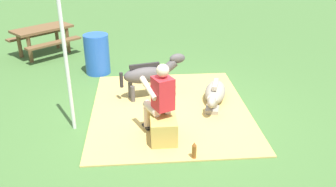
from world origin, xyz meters
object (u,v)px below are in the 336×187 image
Objects in this scene: water_barrel at (97,54)px; picnic_bench at (43,34)px; pony_standing at (149,74)px; tent_pole_left at (66,58)px; soda_bottle at (194,151)px; person_seated at (160,97)px; pony_lying at (215,94)px; hay_bale at (163,129)px.

picnic_bench is at bearing 46.69° from water_barrel.
pony_standing is 1.87m from water_barrel.
tent_pole_left is at bearing -161.25° from picnic_bench.
water_barrel is at bearing 25.52° from soda_bottle.
person_seated is 0.96× the size of pony_lying.
tent_pole_left is (-1.11, 1.34, 0.76)m from pony_standing.
pony_standing is at bearing -141.70° from water_barrel.
picnic_bench is (2.93, 2.71, 0.06)m from pony_standing.
hay_bale is at bearing 139.16° from pony_lying.
tent_pole_left is (0.50, 1.50, 1.07)m from hay_bale.
pony_lying is at bearing -73.35° from tent_pole_left.
picnic_bench is (4.54, 2.87, 0.37)m from hay_bale.
picnic_bench reaches higher than hay_bale.
tent_pole_left reaches higher than pony_lying.
picnic_bench is at bearing 18.75° from tent_pole_left.
soda_bottle is (-0.72, -0.46, -0.56)m from person_seated.
water_barrel is 0.47× the size of picnic_bench.
person_seated is at bearing -175.31° from pony_standing.
tent_pole_left is at bearing 129.58° from pony_standing.
hay_bale is 3.36m from water_barrel.
hay_bale is 0.65× the size of water_barrel.
person_seated reaches higher than hay_bale.
person_seated is at bearing -103.41° from tent_pole_left.
person_seated reaches higher than soda_bottle.
tent_pole_left is at bearing 71.66° from hay_bale.
water_barrel is (3.65, 1.74, 0.32)m from soda_bottle.
water_barrel is at bearing -133.31° from picnic_bench.
pony_standing is at bearing -137.23° from picnic_bench.
soda_bottle is at bearing -165.08° from pony_standing.
pony_lying is at bearing -126.50° from water_barrel.
water_barrel reaches higher than hay_bale.
soda_bottle is 0.12× the size of tent_pole_left.
pony_standing is 3.99m from picnic_bench.
picnic_bench is (4.04, 1.37, -0.70)m from tent_pole_left.
person_seated is 0.51× the size of tent_pole_left.
person_seated is at bearing 134.47° from pony_lying.
pony_standing is 4.50× the size of soda_bottle.
hay_bale is 0.46× the size of person_seated.
water_barrel is 2.13m from picnic_bench.
soda_bottle is at bearing -147.45° from person_seated.
pony_lying is at bearing -129.31° from picnic_bench.
water_barrel is at bearing 38.30° from pony_standing.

